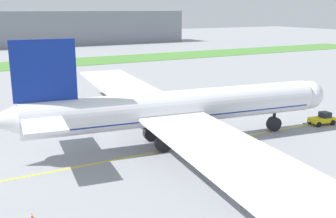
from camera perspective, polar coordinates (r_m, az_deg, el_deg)
name	(u,v)px	position (r m, az deg, el deg)	size (l,w,h in m)	color
ground_plane	(182,141)	(61.07, 1.98, -4.51)	(600.00, 600.00, 0.00)	gray
apron_taxi_line	(191,146)	(59.03, 3.23, -5.18)	(280.00, 0.36, 0.01)	yellow
grass_median_strip	(41,64)	(152.95, -17.37, 6.03)	(320.00, 24.00, 0.10)	#4C8438
airliner_foreground	(174,108)	(58.49, 0.87, 0.08)	(52.15, 84.22, 15.62)	white
pushback_tug	(322,119)	(74.23, 20.77, -1.30)	(6.21, 2.94, 2.13)	yellow
ground_crew_marshaller_front	(184,127)	(64.69, 2.21, -2.50)	(0.41, 0.55, 1.69)	black
traffic_cone_near_nose	(32,216)	(41.64, -18.51, -14.00)	(0.36, 0.36, 0.58)	#F2590C
service_truck_baggage_loader	(62,98)	(86.21, -14.55, 1.55)	(4.82, 3.36, 2.80)	#33478C
service_truck_catering_van	(141,93)	(87.77, -3.84, 2.25)	(5.97, 3.05, 3.03)	white
terminal_building	(78,28)	(232.42, -12.44, 11.03)	(119.73, 20.00, 18.00)	gray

